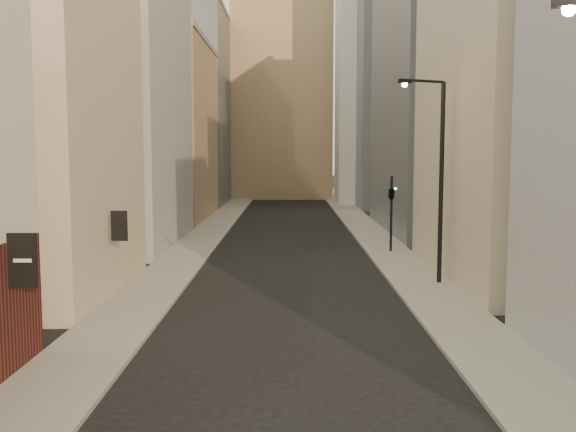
# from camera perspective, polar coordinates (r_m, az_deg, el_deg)

# --- Properties ---
(sidewalk_left) EXTENTS (3.00, 140.00, 0.15)m
(sidewalk_left) POSITION_cam_1_polar(r_m,az_deg,el_deg) (58.97, -6.22, -0.65)
(sidewalk_left) COLOR gray
(sidewalk_left) RESTS_ON ground
(sidewalk_right) EXTENTS (3.00, 140.00, 0.15)m
(sidewalk_right) POSITION_cam_1_polar(r_m,az_deg,el_deg) (58.98, 6.43, -0.65)
(sidewalk_right) COLOR gray
(sidewalk_right) RESTS_ON ground
(left_bldg_beige) EXTENTS (8.00, 12.00, 16.00)m
(left_bldg_beige) POSITION_cam_1_polar(r_m,az_deg,el_deg) (31.65, -22.38, 7.91)
(left_bldg_beige) COLOR #C2AE97
(left_bldg_beige) RESTS_ON ground
(left_bldg_grey) EXTENTS (8.00, 16.00, 20.00)m
(left_bldg_grey) POSITION_cam_1_polar(r_m,az_deg,el_deg) (46.95, -14.92, 9.72)
(left_bldg_grey) COLOR gray
(left_bldg_grey) RESTS_ON ground
(left_bldg_tan) EXTENTS (8.00, 18.00, 17.00)m
(left_bldg_tan) POSITION_cam_1_polar(r_m,az_deg,el_deg) (64.41, -10.72, 7.33)
(left_bldg_tan) COLOR #907454
(left_bldg_tan) RESTS_ON ground
(left_bldg_wingrid) EXTENTS (8.00, 20.00, 24.00)m
(left_bldg_wingrid) POSITION_cam_1_polar(r_m,az_deg,el_deg) (84.30, -8.20, 9.34)
(left_bldg_wingrid) COLOR gray
(left_bldg_wingrid) RESTS_ON ground
(right_bldg_beige) EXTENTS (8.00, 16.00, 20.00)m
(right_bldg_beige) POSITION_cam_1_polar(r_m,az_deg,el_deg) (35.54, 20.24, 10.93)
(right_bldg_beige) COLOR #C2AE97
(right_bldg_beige) RESTS_ON ground
(right_bldg_wingrid) EXTENTS (8.00, 20.00, 26.00)m
(right_bldg_wingrid) POSITION_cam_1_polar(r_m,az_deg,el_deg) (54.98, 13.02, 12.29)
(right_bldg_wingrid) COLOR gray
(right_bldg_wingrid) RESTS_ON ground
(clock_tower) EXTENTS (14.00, 14.00, 44.90)m
(clock_tower) POSITION_cam_1_polar(r_m,az_deg,el_deg) (95.91, -0.51, 12.32)
(clock_tower) COLOR #907454
(clock_tower) RESTS_ON ground
(white_tower) EXTENTS (8.00, 8.00, 41.50)m
(white_tower) POSITION_cam_1_polar(r_m,az_deg,el_deg) (82.76, 7.25, 14.02)
(white_tower) COLOR silver
(white_tower) RESTS_ON ground
(streetlamp_mid) EXTENTS (2.45, 1.22, 9.95)m
(streetlamp_mid) POSITION_cam_1_polar(r_m,az_deg,el_deg) (31.91, 13.12, 4.01)
(streetlamp_mid) COLOR black
(streetlamp_mid) RESTS_ON ground
(traffic_light_right) EXTENTS (0.81, 0.81, 5.00)m
(traffic_light_right) POSITION_cam_1_polar(r_m,az_deg,el_deg) (41.94, 9.19, 2.00)
(traffic_light_right) COLOR black
(traffic_light_right) RESTS_ON ground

